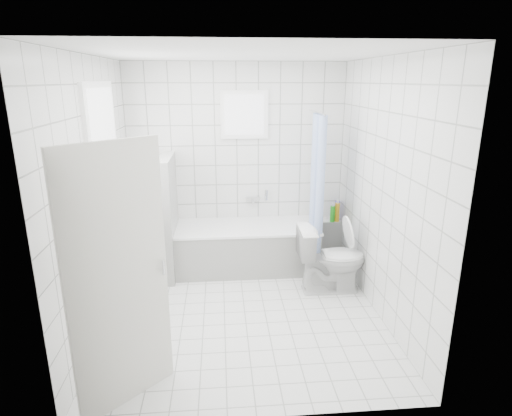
{
  "coord_description": "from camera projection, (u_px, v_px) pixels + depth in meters",
  "views": [
    {
      "loc": [
        -0.22,
        -4.04,
        2.37
      ],
      "look_at": [
        0.15,
        0.35,
        1.05
      ],
      "focal_mm": 30.0,
      "sensor_mm": 36.0,
      "label": 1
    }
  ],
  "objects": [
    {
      "name": "ground",
      "position": [
        245.0,
        312.0,
        4.56
      ],
      "size": [
        3.0,
        3.0,
        0.0
      ],
      "primitive_type": "plane",
      "color": "white",
      "rests_on": "ground"
    },
    {
      "name": "ceiling",
      "position": [
        242.0,
        53.0,
        3.81
      ],
      "size": [
        3.0,
        3.0,
        0.0
      ],
      "primitive_type": "plane",
      "rotation": [
        3.14,
        0.0,
        0.0
      ],
      "color": "white",
      "rests_on": "ground"
    },
    {
      "name": "wall_back",
      "position": [
        237.0,
        165.0,
        5.62
      ],
      "size": [
        2.8,
        0.02,
        2.6
      ],
      "primitive_type": "cube",
      "color": "white",
      "rests_on": "ground"
    },
    {
      "name": "wall_front",
      "position": [
        257.0,
        254.0,
        2.75
      ],
      "size": [
        2.8,
        0.02,
        2.6
      ],
      "primitive_type": "cube",
      "color": "white",
      "rests_on": "ground"
    },
    {
      "name": "wall_left",
      "position": [
        97.0,
        197.0,
        4.07
      ],
      "size": [
        0.02,
        3.0,
        2.6
      ],
      "primitive_type": "cube",
      "color": "white",
      "rests_on": "ground"
    },
    {
      "name": "wall_right",
      "position": [
        382.0,
        191.0,
        4.3
      ],
      "size": [
        0.02,
        3.0,
        2.6
      ],
      "primitive_type": "cube",
      "color": "white",
      "rests_on": "ground"
    },
    {
      "name": "window_left",
      "position": [
        107.0,
        161.0,
        4.28
      ],
      "size": [
        0.01,
        0.9,
        1.4
      ],
      "primitive_type": "cube",
      "color": "white",
      "rests_on": "wall_left"
    },
    {
      "name": "window_back",
      "position": [
        245.0,
        115.0,
        5.4
      ],
      "size": [
        0.5,
        0.01,
        0.5
      ],
      "primitive_type": "cube",
      "color": "white",
      "rests_on": "wall_back"
    },
    {
      "name": "window_sill",
      "position": [
        118.0,
        230.0,
        4.49
      ],
      "size": [
        0.18,
        1.02,
        0.08
      ],
      "primitive_type": "cube",
      "color": "white",
      "rests_on": "wall_left"
    },
    {
      "name": "door",
      "position": [
        119.0,
        281.0,
        3.05
      ],
      "size": [
        0.61,
        0.58,
        2.0
      ],
      "primitive_type": "cube",
      "rotation": [
        0.0,
        0.0,
        -0.81
      ],
      "color": "silver",
      "rests_on": "ground"
    },
    {
      "name": "bathtub",
      "position": [
        247.0,
        247.0,
        5.56
      ],
      "size": [
        1.82,
        0.77,
        0.58
      ],
      "color": "white",
      "rests_on": "ground"
    },
    {
      "name": "partition_wall",
      "position": [
        169.0,
        216.0,
        5.3
      ],
      "size": [
        0.15,
        0.85,
        1.5
      ],
      "primitive_type": "cube",
      "color": "white",
      "rests_on": "ground"
    },
    {
      "name": "tiled_ledge",
      "position": [
        332.0,
        238.0,
        5.9
      ],
      "size": [
        0.4,
        0.24,
        0.55
      ],
      "primitive_type": "cube",
      "color": "white",
      "rests_on": "ground"
    },
    {
      "name": "toilet",
      "position": [
        331.0,
        259.0,
        4.93
      ],
      "size": [
        0.77,
        0.44,
        0.79
      ],
      "primitive_type": "imported",
      "rotation": [
        0.0,
        0.0,
        1.57
      ],
      "color": "white",
      "rests_on": "ground"
    },
    {
      "name": "curtain_rod",
      "position": [
        317.0,
        112.0,
        5.11
      ],
      "size": [
        0.02,
        0.8,
        0.02
      ],
      "primitive_type": "cylinder",
      "rotation": [
        1.57,
        0.0,
        0.0
      ],
      "color": "silver",
      "rests_on": "wall_back"
    },
    {
      "name": "shower_curtain",
      "position": [
        316.0,
        188.0,
        5.25
      ],
      "size": [
        0.14,
        0.48,
        1.78
      ],
      "primitive_type": null,
      "color": "#446ACA",
      "rests_on": "curtain_rod"
    },
    {
      "name": "tub_faucet",
      "position": [
        253.0,
        198.0,
        5.73
      ],
      "size": [
        0.18,
        0.06,
        0.06
      ],
      "primitive_type": "cube",
      "color": "silver",
      "rests_on": "wall_back"
    },
    {
      "name": "sill_bottles",
      "position": [
        116.0,
        216.0,
        4.38
      ],
      "size": [
        0.19,
        0.82,
        0.32
      ],
      "color": "#C763A0",
      "rests_on": "window_sill"
    },
    {
      "name": "ledge_bottles",
      "position": [
        336.0,
        212.0,
        5.74
      ],
      "size": [
        0.15,
        0.16,
        0.26
      ],
      "color": "green",
      "rests_on": "tiled_ledge"
    }
  ]
}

